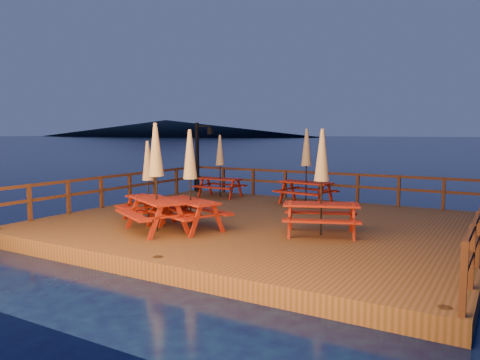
{
  "coord_description": "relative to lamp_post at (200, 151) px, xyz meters",
  "views": [
    {
      "loc": [
        6.39,
        -12.03,
        3.05
      ],
      "look_at": [
        -1.06,
        0.6,
        1.5
      ],
      "focal_mm": 35.0,
      "sensor_mm": 36.0,
      "label": 1
    }
  ],
  "objects": [
    {
      "name": "railing",
      "position": [
        5.39,
        -2.77,
        -1.03
      ],
      "size": [
        11.8,
        9.75,
        1.1
      ],
      "color": "#3E2013",
      "rests_on": "deck"
    },
    {
      "name": "picnic_table_2",
      "position": [
        4.37,
        -6.62,
        -0.4
      ],
      "size": [
        2.31,
        2.12,
        2.68
      ],
      "rotation": [
        0.0,
        0.0,
        -0.37
      ],
      "color": "maroon",
      "rests_on": "deck"
    },
    {
      "name": "lamp_post",
      "position": [
        0.0,
        0.0,
        0.0
      ],
      "size": [
        0.85,
        0.18,
        3.0
      ],
      "color": "black",
      "rests_on": "deck"
    },
    {
      "name": "ground",
      "position": [
        5.39,
        -4.55,
        -2.2
      ],
      "size": [
        500.0,
        500.0,
        0.0
      ],
      "primitive_type": "plane",
      "color": "black",
      "rests_on": "ground"
    },
    {
      "name": "deck_piles",
      "position": [
        5.39,
        -4.55,
        -2.5
      ],
      "size": [
        11.44,
        9.44,
        1.4
      ],
      "color": "#3E2013",
      "rests_on": "ground"
    },
    {
      "name": "picnic_table_3",
      "position": [
        2.55,
        -6.23,
        -0.57
      ],
      "size": [
        1.98,
        1.79,
        2.36
      ],
      "rotation": [
        0.0,
        0.0,
        -0.31
      ],
      "color": "maroon",
      "rests_on": "deck"
    },
    {
      "name": "deck",
      "position": [
        5.39,
        -4.55,
        -2.0
      ],
      "size": [
        12.0,
        10.0,
        0.4
      ],
      "primitive_type": "cube",
      "color": "#4E3619",
      "rests_on": "ground"
    },
    {
      "name": "headland_left",
      "position": [
        -154.61,
        185.45,
        2.3
      ],
      "size": [
        180.0,
        84.0,
        9.0
      ],
      "primitive_type": "ellipsoid",
      "color": "black",
      "rests_on": "ground"
    },
    {
      "name": "picnic_table_1",
      "position": [
        3.71,
        -7.21,
        -0.31
      ],
      "size": [
        2.53,
        2.38,
        2.85
      ],
      "rotation": [
        0.0,
        0.0,
        -0.49
      ],
      "color": "maroon",
      "rests_on": "deck"
    },
    {
      "name": "picnic_table_0",
      "position": [
        7.6,
        -5.42,
        -0.39
      ],
      "size": [
        2.33,
        2.14,
        2.7
      ],
      "rotation": [
        0.0,
        0.0,
        0.38
      ],
      "color": "maroon",
      "rests_on": "deck"
    },
    {
      "name": "picnic_table_4",
      "position": [
        5.32,
        -0.91,
        -0.38
      ],
      "size": [
        2.12,
        1.84,
        2.72
      ],
      "rotation": [
        0.0,
        0.0,
        -0.16
      ],
      "color": "maroon",
      "rests_on": "deck"
    },
    {
      "name": "picnic_table_5",
      "position": [
        1.58,
        -0.86,
        -0.5
      ],
      "size": [
        1.77,
        1.46,
        2.49
      ],
      "rotation": [
        0.0,
        0.0,
        0.02
      ],
      "color": "maroon",
      "rests_on": "deck"
    }
  ]
}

